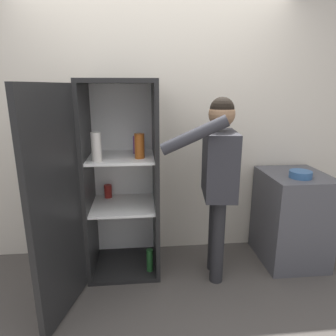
% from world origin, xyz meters
% --- Properties ---
extents(ground_plane, '(12.00, 12.00, 0.00)m').
position_xyz_m(ground_plane, '(0.00, 0.00, 0.00)').
color(ground_plane, '#4C4742').
extents(wall_back, '(7.00, 0.06, 2.55)m').
position_xyz_m(wall_back, '(0.00, 0.98, 1.27)').
color(wall_back, beige).
rests_on(wall_back, ground_plane).
extents(refrigerator, '(0.85, 1.20, 1.74)m').
position_xyz_m(refrigerator, '(-0.41, 0.54, 0.87)').
color(refrigerator, black).
rests_on(refrigerator, ground_plane).
extents(person, '(0.67, 0.60, 1.61)m').
position_xyz_m(person, '(0.51, 0.42, 1.01)').
color(person, '#262628').
rests_on(person, ground_plane).
extents(counter, '(0.57, 0.64, 0.89)m').
position_xyz_m(counter, '(1.31, 0.61, 0.45)').
color(counter, '#4C4C51').
rests_on(counter, ground_plane).
extents(bowl, '(0.20, 0.20, 0.06)m').
position_xyz_m(bowl, '(1.28, 0.49, 0.92)').
color(bowl, '#335B8E').
rests_on(bowl, counter).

